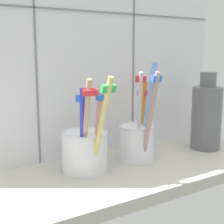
# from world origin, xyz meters

# --- Properties ---
(counter_slab) EXTENTS (0.64, 0.22, 0.02)m
(counter_slab) POSITION_xyz_m (0.00, 0.00, 0.01)
(counter_slab) COLOR #BCB7AD
(counter_slab) RESTS_ON ground
(tile_wall_back) EXTENTS (0.64, 0.02, 0.45)m
(tile_wall_back) POSITION_xyz_m (0.00, 0.12, 0.23)
(tile_wall_back) COLOR white
(tile_wall_back) RESTS_ON ground
(toothbrush_cup_left) EXTENTS (0.08, 0.13, 0.17)m
(toothbrush_cup_left) POSITION_xyz_m (-0.06, 0.02, 0.06)
(toothbrush_cup_left) COLOR white
(toothbrush_cup_left) RESTS_ON counter_slab
(toothbrush_cup_right) EXTENTS (0.07, 0.10, 0.19)m
(toothbrush_cup_right) POSITION_xyz_m (0.06, 0.03, 0.07)
(toothbrush_cup_right) COLOR white
(toothbrush_cup_right) RESTS_ON counter_slab
(ceramic_vase) EXTENTS (0.06, 0.06, 0.16)m
(ceramic_vase) POSITION_xyz_m (0.23, 0.01, 0.09)
(ceramic_vase) COLOR slate
(ceramic_vase) RESTS_ON counter_slab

